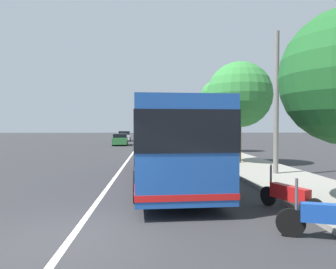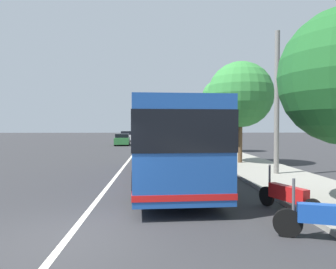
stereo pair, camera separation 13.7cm
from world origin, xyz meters
name	(u,v)px [view 2 (the right image)]	position (x,y,z in m)	size (l,w,h in m)	color
ground_plane	(67,239)	(0.00, 0.00, 0.00)	(220.00, 220.00, 0.00)	#2D2D30
sidewalk_curb	(259,169)	(10.00, -7.43, 0.07)	(110.00, 3.60, 0.14)	gray
lane_divider_line	(121,171)	(10.00, 0.00, 0.00)	(110.00, 0.16, 0.01)	silver
coach_bus	(165,139)	(6.88, -2.25, 1.82)	(11.90, 3.27, 3.16)	#1E4C9E
motorcycle_angled	(326,218)	(-0.30, -5.33, 0.47)	(0.73, 2.00, 1.25)	black
motorcycle_far_end	(288,196)	(1.74, -5.42, 0.46)	(2.11, 0.89, 1.23)	black
car_side_street	(127,136)	(43.83, 2.78, 0.74)	(4.10, 1.96, 1.59)	silver
car_oncoming	(122,140)	(32.57, 2.29, 0.69)	(4.65, 1.99, 1.42)	#2D7238
roadside_tree_mid_block	(240,95)	(12.30, -7.03, 4.28)	(3.99, 3.99, 6.28)	brown
roadside_tree_far_block	(217,96)	(21.47, -7.46, 5.09)	(2.73, 2.73, 6.49)	brown
utility_pole	(277,104)	(7.83, -7.51, 3.39)	(0.23, 0.23, 6.78)	slate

